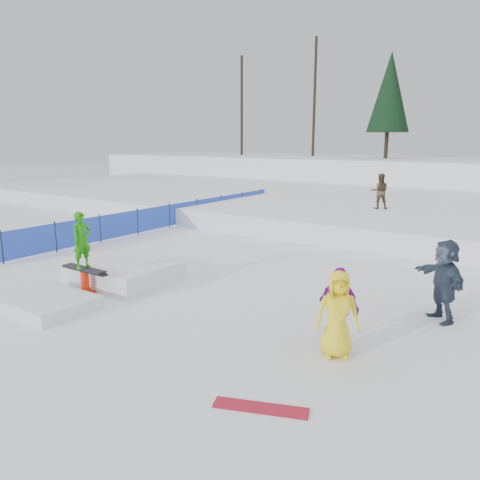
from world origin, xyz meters
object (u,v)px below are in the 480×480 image
Objects in this scene: safety_fence at (169,215)px; spectator_dark at (444,281)px; walker_olive at (380,191)px; spectator_yellow at (338,314)px; spectator_purple at (338,306)px; jib_rail_feature at (103,277)px.

spectator_dark is at bearing -20.91° from safety_fence.
walker_olive reaches higher than spectator_yellow.
walker_olive is 0.98× the size of spectator_yellow.
spectator_purple reaches higher than safety_fence.
safety_fence is 10.01× the size of spectator_yellow.
jib_rail_feature reaches higher than spectator_dark.
walker_olive reaches higher than spectator_dark.
walker_olive is at bearing 77.26° from jib_rail_feature.
walker_olive is (7.53, 5.60, 1.04)m from safety_fence.
walker_olive is 13.41m from jib_rail_feature.
safety_fence is at bearing 160.40° from spectator_purple.
walker_olive is 1.04× the size of spectator_purple.
safety_fence is 13.55m from spectator_yellow.
walker_olive is 13.74m from spectator_yellow.
jib_rail_feature is at bearing -163.89° from spectator_purple.
spectator_dark is 8.27m from jib_rail_feature.
safety_fence is 10.56× the size of spectator_purple.
spectator_purple is (11.00, -7.10, 0.21)m from safety_fence.
walker_olive is 11.44m from spectator_dark.
walker_olive is 0.36× the size of jib_rail_feature.
spectator_purple is (3.47, -12.69, -0.83)m from walker_olive.
safety_fence is 13.09m from spectator_purple.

